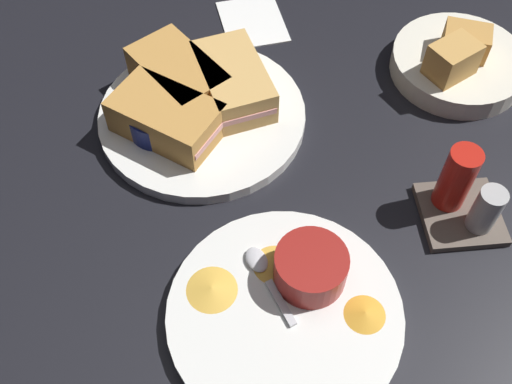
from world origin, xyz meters
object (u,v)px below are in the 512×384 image
at_px(spoon_by_dark_ramekin, 198,108).
at_px(spoon_by_gravy_ramekin, 262,270).
at_px(sandwich_half_extra, 166,117).
at_px(condiment_caddy, 464,197).
at_px(sandwich_half_near, 233,81).
at_px(ramekin_light_gravy, 311,267).
at_px(bread_basket_rear, 458,62).
at_px(plate_chips_companion, 285,314).
at_px(sandwich_half_far, 178,76).
at_px(plate_sandwich_main, 202,116).
at_px(ramekin_dark_sauce, 157,120).

xyz_separation_m(spoon_by_dark_ramekin, spoon_by_gravy_ramekin, (0.24, 0.06, 0.00)).
bearing_deg(sandwich_half_extra, condiment_caddy, 66.15).
height_order(spoon_by_gravy_ramekin, condiment_caddy, condiment_caddy).
height_order(sandwich_half_near, spoon_by_gravy_ramekin, sandwich_half_near).
bearing_deg(spoon_by_gravy_ramekin, ramekin_light_gravy, 77.44).
bearing_deg(ramekin_light_gravy, bread_basket_rear, 140.38).
bearing_deg(plate_chips_companion, spoon_by_dark_ramekin, -164.86).
distance_m(sandwich_half_extra, bread_basket_rear, 0.40).
xyz_separation_m(sandwich_half_near, sandwich_half_far, (-0.02, -0.07, 0.00)).
relative_size(sandwich_half_extra, bread_basket_rear, 0.83).
relative_size(sandwich_half_far, sandwich_half_extra, 1.00).
bearing_deg(sandwich_half_far, sandwich_half_near, 77.04).
bearing_deg(spoon_by_dark_ramekin, plate_sandwich_main, 48.88).
bearing_deg(ramekin_light_gravy, plate_chips_companion, -39.81).
bearing_deg(condiment_caddy, sandwich_half_extra, -113.85).
bearing_deg(plate_chips_companion, sandwich_half_near, -174.51).
bearing_deg(plate_sandwich_main, ramekin_dark_sauce, -66.96).
distance_m(spoon_by_dark_ramekin, condiment_caddy, 0.34).
xyz_separation_m(spoon_by_dark_ramekin, condiment_caddy, (0.18, 0.29, 0.01)).
relative_size(plate_sandwich_main, plate_chips_companion, 1.09).
bearing_deg(condiment_caddy, bread_basket_rear, 164.50).
distance_m(spoon_by_dark_ramekin, spoon_by_gravy_ramekin, 0.25).
bearing_deg(bread_basket_rear, sandwich_half_extra, -78.42).
height_order(spoon_by_dark_ramekin, plate_chips_companion, spoon_by_dark_ramekin).
bearing_deg(condiment_caddy, sandwich_half_near, -129.22).
xyz_separation_m(plate_sandwich_main, sandwich_half_extra, (0.03, -0.04, 0.03)).
bearing_deg(plate_sandwich_main, plate_chips_companion, 14.43).
height_order(spoon_by_dark_ramekin, bread_basket_rear, bread_basket_rear).
distance_m(sandwich_half_near, ramekin_dark_sauce, 0.11).
bearing_deg(spoon_by_dark_ramekin, sandwich_half_far, -150.37).
xyz_separation_m(plate_sandwich_main, plate_chips_companion, (0.28, 0.07, 0.00)).
bearing_deg(sandwich_half_near, sandwich_half_far, -102.96).
bearing_deg(sandwich_half_extra, sandwich_half_far, 167.04).
relative_size(spoon_by_dark_ramekin, condiment_caddy, 0.98).
height_order(plate_sandwich_main, condiment_caddy, condiment_caddy).
height_order(sandwich_half_extra, condiment_caddy, condiment_caddy).
xyz_separation_m(sandwich_half_extra, ramekin_light_gravy, (0.22, 0.15, -0.00)).
bearing_deg(condiment_caddy, spoon_by_dark_ramekin, -121.21).
bearing_deg(ramekin_light_gravy, spoon_by_dark_ramekin, -156.60).
bearing_deg(plate_chips_companion, ramekin_dark_sauce, -153.71).
height_order(sandwich_half_far, ramekin_dark_sauce, sandwich_half_far).
relative_size(sandwich_half_near, plate_chips_companion, 0.60).
height_order(bread_basket_rear, condiment_caddy, condiment_caddy).
relative_size(sandwich_half_extra, spoon_by_gravy_ramekin, 1.54).
height_order(sandwich_half_extra, ramekin_light_gravy, sandwich_half_extra).
relative_size(ramekin_dark_sauce, bread_basket_rear, 0.41).
xyz_separation_m(ramekin_dark_sauce, bread_basket_rear, (-0.08, 0.40, -0.01)).
relative_size(ramekin_light_gravy, bread_basket_rear, 0.42).
relative_size(ramekin_light_gravy, spoon_by_gravy_ramekin, 0.79).
xyz_separation_m(sandwich_half_far, spoon_by_dark_ramekin, (0.04, 0.02, -0.02)).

